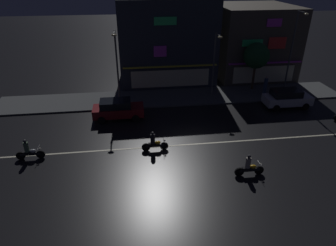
{
  "coord_description": "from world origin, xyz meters",
  "views": [
    {
      "loc": [
        -4.11,
        -18.42,
        11.64
      ],
      "look_at": [
        -1.48,
        1.69,
        1.02
      ],
      "focal_mm": 31.88,
      "sensor_mm": 36.0,
      "label": 1
    }
  ],
  "objects_px": {
    "streetlamp_mid": "(215,59)",
    "traffic_cone": "(119,110)",
    "streetlamp_east": "(293,45)",
    "motorcycle_trailing_far": "(154,143)",
    "motorcycle_following": "(29,151)",
    "parked_car_near_kerb": "(118,109)",
    "streetlamp_west": "(117,62)",
    "pedestrian_on_sidewalk": "(265,86)",
    "parked_car_trailing": "(287,98)",
    "motorcycle_lead": "(249,167)"
  },
  "relations": [
    {
      "from": "streetlamp_west",
      "to": "traffic_cone",
      "type": "relative_size",
      "value": 12.21
    },
    {
      "from": "pedestrian_on_sidewalk",
      "to": "motorcycle_lead",
      "type": "relative_size",
      "value": 0.97
    },
    {
      "from": "motorcycle_lead",
      "to": "pedestrian_on_sidewalk",
      "type": "bearing_deg",
      "value": -120.64
    },
    {
      "from": "motorcycle_trailing_far",
      "to": "streetlamp_west",
      "type": "bearing_deg",
      "value": -75.45
    },
    {
      "from": "streetlamp_mid",
      "to": "parked_car_trailing",
      "type": "distance_m",
      "value": 7.64
    },
    {
      "from": "pedestrian_on_sidewalk",
      "to": "parked_car_near_kerb",
      "type": "height_order",
      "value": "pedestrian_on_sidewalk"
    },
    {
      "from": "pedestrian_on_sidewalk",
      "to": "motorcycle_lead",
      "type": "height_order",
      "value": "pedestrian_on_sidewalk"
    },
    {
      "from": "motorcycle_following",
      "to": "traffic_cone",
      "type": "bearing_deg",
      "value": -128.15
    },
    {
      "from": "parked_car_trailing",
      "to": "streetlamp_east",
      "type": "bearing_deg",
      "value": 64.18
    },
    {
      "from": "parked_car_near_kerb",
      "to": "traffic_cone",
      "type": "bearing_deg",
      "value": -93.94
    },
    {
      "from": "motorcycle_following",
      "to": "motorcycle_trailing_far",
      "type": "height_order",
      "value": "same"
    },
    {
      "from": "motorcycle_following",
      "to": "motorcycle_lead",
      "type": "bearing_deg",
      "value": 169.59
    },
    {
      "from": "motorcycle_lead",
      "to": "traffic_cone",
      "type": "distance_m",
      "value": 13.05
    },
    {
      "from": "streetlamp_west",
      "to": "streetlamp_mid",
      "type": "xyz_separation_m",
      "value": [
        9.26,
        0.69,
        -0.3
      ]
    },
    {
      "from": "streetlamp_east",
      "to": "parked_car_trailing",
      "type": "xyz_separation_m",
      "value": [
        -1.94,
        -4.0,
        -3.87
      ]
    },
    {
      "from": "streetlamp_west",
      "to": "motorcycle_trailing_far",
      "type": "xyz_separation_m",
      "value": [
        2.53,
        -8.62,
        -3.5
      ]
    },
    {
      "from": "motorcycle_following",
      "to": "motorcycle_trailing_far",
      "type": "bearing_deg",
      "value": -176.04
    },
    {
      "from": "streetlamp_west",
      "to": "motorcycle_trailing_far",
      "type": "height_order",
      "value": "streetlamp_west"
    },
    {
      "from": "pedestrian_on_sidewalk",
      "to": "parked_car_near_kerb",
      "type": "bearing_deg",
      "value": -111.56
    },
    {
      "from": "streetlamp_east",
      "to": "pedestrian_on_sidewalk",
      "type": "bearing_deg",
      "value": -160.14
    },
    {
      "from": "motorcycle_lead",
      "to": "motorcycle_following",
      "type": "distance_m",
      "value": 14.56
    },
    {
      "from": "streetlamp_west",
      "to": "streetlamp_mid",
      "type": "distance_m",
      "value": 9.29
    },
    {
      "from": "streetlamp_east",
      "to": "streetlamp_west",
      "type": "bearing_deg",
      "value": -175.58
    },
    {
      "from": "streetlamp_west",
      "to": "streetlamp_east",
      "type": "height_order",
      "value": "streetlamp_east"
    },
    {
      "from": "streetlamp_east",
      "to": "parked_car_near_kerb",
      "type": "relative_size",
      "value": 1.83
    },
    {
      "from": "streetlamp_mid",
      "to": "motorcycle_trailing_far",
      "type": "xyz_separation_m",
      "value": [
        -6.73,
        -9.31,
        -3.2
      ]
    },
    {
      "from": "streetlamp_east",
      "to": "traffic_cone",
      "type": "xyz_separation_m",
      "value": [
        -17.43,
        -3.43,
        -4.46
      ]
    },
    {
      "from": "streetlamp_east",
      "to": "motorcycle_following",
      "type": "distance_m",
      "value": 25.71
    },
    {
      "from": "parked_car_trailing",
      "to": "motorcycle_lead",
      "type": "distance_m",
      "value": 12.07
    },
    {
      "from": "streetlamp_east",
      "to": "motorcycle_trailing_far",
      "type": "height_order",
      "value": "streetlamp_east"
    },
    {
      "from": "pedestrian_on_sidewalk",
      "to": "motorcycle_trailing_far",
      "type": "xyz_separation_m",
      "value": [
        -12.1,
        -8.97,
        -0.36
      ]
    },
    {
      "from": "motorcycle_lead",
      "to": "streetlamp_mid",
      "type": "bearing_deg",
      "value": -98.31
    },
    {
      "from": "streetlamp_mid",
      "to": "streetlamp_east",
      "type": "xyz_separation_m",
      "value": [
        8.13,
        0.65,
        0.9
      ]
    },
    {
      "from": "traffic_cone",
      "to": "parked_car_trailing",
      "type": "bearing_deg",
      "value": -2.13
    },
    {
      "from": "streetlamp_west",
      "to": "pedestrian_on_sidewalk",
      "type": "bearing_deg",
      "value": 1.37
    },
    {
      "from": "streetlamp_east",
      "to": "motorcycle_trailing_far",
      "type": "xyz_separation_m",
      "value": [
        -14.86,
        -9.96,
        -4.1
      ]
    },
    {
      "from": "pedestrian_on_sidewalk",
      "to": "traffic_cone",
      "type": "distance_m",
      "value": 14.9
    },
    {
      "from": "streetlamp_mid",
      "to": "traffic_cone",
      "type": "xyz_separation_m",
      "value": [
        -9.3,
        -2.78,
        -3.56
      ]
    },
    {
      "from": "parked_car_trailing",
      "to": "pedestrian_on_sidewalk",
      "type": "bearing_deg",
      "value": 105.17
    },
    {
      "from": "traffic_cone",
      "to": "streetlamp_west",
      "type": "bearing_deg",
      "value": 88.79
    },
    {
      "from": "parked_car_trailing",
      "to": "motorcycle_following",
      "type": "height_order",
      "value": "parked_car_trailing"
    },
    {
      "from": "parked_car_trailing",
      "to": "motorcycle_lead",
      "type": "bearing_deg",
      "value": -127.36
    },
    {
      "from": "streetlamp_mid",
      "to": "motorcycle_trailing_far",
      "type": "height_order",
      "value": "streetlamp_mid"
    },
    {
      "from": "parked_car_near_kerb",
      "to": "motorcycle_lead",
      "type": "height_order",
      "value": "parked_car_near_kerb"
    },
    {
      "from": "motorcycle_following",
      "to": "streetlamp_mid",
      "type": "bearing_deg",
      "value": -144.5
    },
    {
      "from": "streetlamp_mid",
      "to": "parked_car_near_kerb",
      "type": "height_order",
      "value": "streetlamp_mid"
    },
    {
      "from": "parked_car_trailing",
      "to": "motorcycle_lead",
      "type": "relative_size",
      "value": 2.26
    },
    {
      "from": "pedestrian_on_sidewalk",
      "to": "parked_car_trailing",
      "type": "bearing_deg",
      "value": -19.51
    },
    {
      "from": "streetlamp_mid",
      "to": "parked_car_near_kerb",
      "type": "distance_m",
      "value": 10.53
    },
    {
      "from": "streetlamp_west",
      "to": "parked_car_trailing",
      "type": "distance_m",
      "value": 16.02
    }
  ]
}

